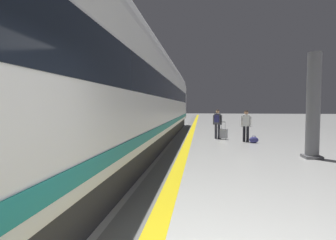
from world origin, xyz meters
TOP-DOWN VIEW (x-y plane):
  - safety_line_strip at (-0.89, 10.00)m, footprint 0.36×80.00m
  - tactile_edge_band at (-1.27, 10.00)m, footprint 0.72×80.00m
  - high_speed_train at (-3.10, 9.47)m, footprint 2.94×26.97m
  - passenger_near at (1.98, 11.30)m, footprint 0.48×0.26m
  - duffel_bag_near at (2.30, 10.96)m, footprint 0.44×0.26m
  - passenger_mid at (0.64, 12.34)m, footprint 0.48×0.38m
  - suitcase_mid at (0.96, 12.16)m, footprint 0.44×0.36m
  - platform_pillar at (3.54, 7.52)m, footprint 0.56×0.56m

SIDE VIEW (x-z plane):
  - tactile_edge_band at x=-1.27m, z-range 0.00..0.01m
  - safety_line_strip at x=-0.89m, z-range 0.00..0.01m
  - duffel_bag_near at x=2.30m, z-range -0.03..0.33m
  - suitcase_mid at x=0.96m, z-range -0.17..0.79m
  - passenger_near at x=1.98m, z-range 0.13..1.71m
  - passenger_mid at x=0.64m, z-range 0.15..1.76m
  - platform_pillar at x=3.54m, z-range -0.08..3.52m
  - high_speed_train at x=-3.10m, z-range 0.01..4.99m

